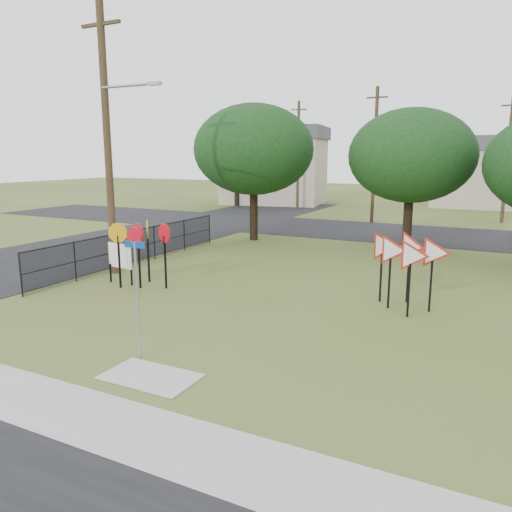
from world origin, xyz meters
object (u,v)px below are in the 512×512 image
(street_name_sign, at_px, (137,292))
(stop_sign_cluster, at_px, (141,240))
(yield_sign_cluster, at_px, (405,253))
(info_board, at_px, (120,257))

(street_name_sign, distance_m, stop_sign_cluster, 6.30)
(street_name_sign, height_order, yield_sign_cluster, street_name_sign)
(yield_sign_cluster, xyz_separation_m, info_board, (-9.65, -1.64, -0.72))
(yield_sign_cluster, distance_m, info_board, 9.81)
(street_name_sign, height_order, stop_sign_cluster, street_name_sign)
(street_name_sign, xyz_separation_m, yield_sign_cluster, (4.59, 6.66, 0.12))
(stop_sign_cluster, xyz_separation_m, info_board, (-1.09, 0.12, -0.74))
(yield_sign_cluster, relative_size, info_board, 1.72)
(stop_sign_cluster, distance_m, info_board, 1.32)
(street_name_sign, bearing_deg, yield_sign_cluster, 55.39)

